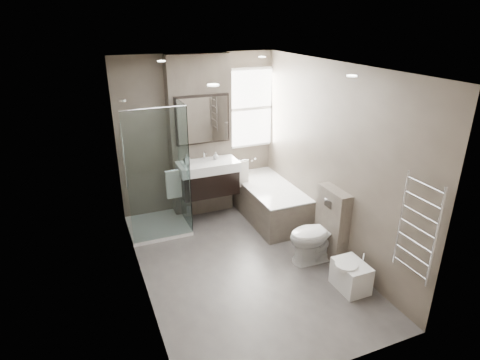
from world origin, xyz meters
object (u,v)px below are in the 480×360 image
bathtub (269,200)px  toilet (317,235)px  bidet (351,275)px  vanity (208,177)px

bathtub → toilet: bearing=-88.1°
bathtub → bidet: size_ratio=3.41×
vanity → bathtub: vanity is taller
bathtub → bidet: 2.08m
toilet → vanity: bearing=-148.3°
vanity → bathtub: size_ratio=0.59×
vanity → bidet: vanity is taller
bathtub → vanity: bearing=160.6°
toilet → bidet: size_ratio=1.68×
vanity → bathtub: 1.07m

